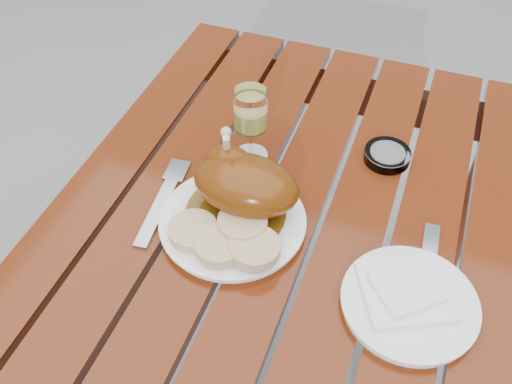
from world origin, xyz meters
TOP-DOWN VIEW (x-y plane):
  - table at (0.00, 0.00)m, footprint 0.80×1.20m
  - dinner_plate at (-0.08, 0.01)m, footprint 0.29×0.29m
  - roast_duck at (-0.08, 0.06)m, footprint 0.19×0.17m
  - bread_dumplings at (-0.07, -0.03)m, footprint 0.19×0.13m
  - wine_glass at (-0.11, 0.19)m, footprint 0.08×0.08m
  - side_plate at (0.23, -0.04)m, footprint 0.23×0.23m
  - napkin at (0.22, -0.03)m, footprint 0.17×0.17m
  - ashtray at (0.13, 0.27)m, footprint 0.09×0.09m
  - fork at (-0.21, 0.01)m, footprint 0.05×0.20m
  - knife at (0.25, 0.00)m, footprint 0.03×0.19m

SIDE VIEW (x-z plane):
  - table at x=0.00m, z-range 0.00..0.75m
  - knife at x=0.25m, z-range 0.75..0.76m
  - fork at x=-0.21m, z-range 0.75..0.76m
  - dinner_plate at x=-0.08m, z-range 0.75..0.77m
  - side_plate at x=0.23m, z-range 0.75..0.77m
  - ashtray at x=0.13m, z-range 0.75..0.77m
  - napkin at x=0.22m, z-range 0.77..0.78m
  - bread_dumplings at x=-0.07m, z-range 0.77..0.80m
  - roast_duck at x=-0.08m, z-range 0.75..0.88m
  - wine_glass at x=-0.11m, z-range 0.75..0.90m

